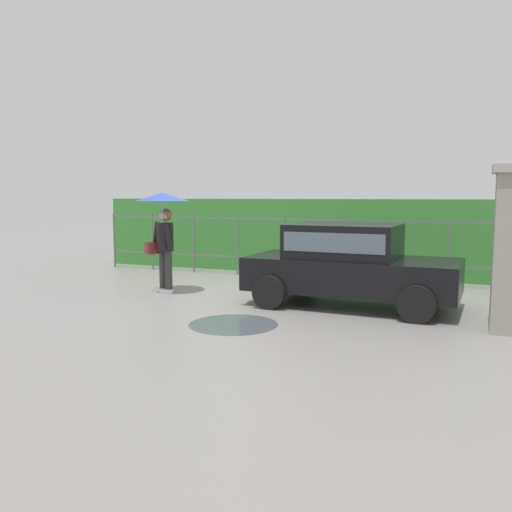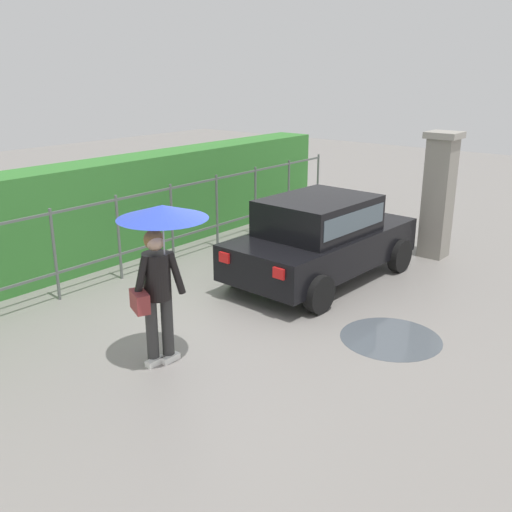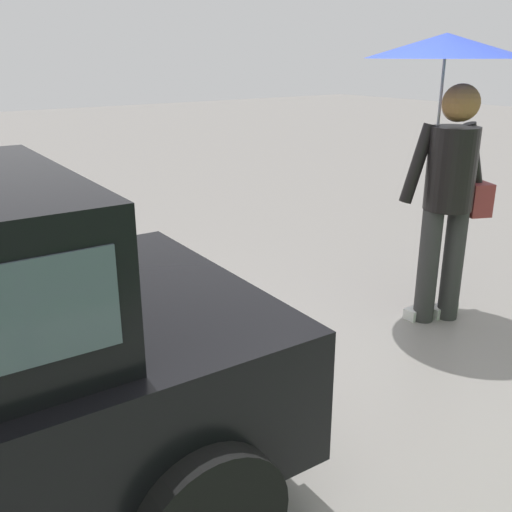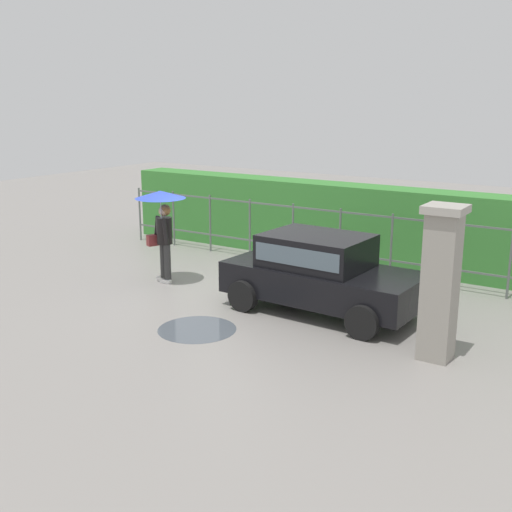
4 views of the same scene
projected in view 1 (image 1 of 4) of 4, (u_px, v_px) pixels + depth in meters
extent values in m
plane|color=gray|center=(241.00, 297.00, 10.37)|extent=(40.00, 40.00, 0.00)
cube|color=black|center=(352.00, 274.00, 9.47)|extent=(3.77, 1.80, 0.60)
cube|color=black|center=(344.00, 241.00, 9.46)|extent=(1.96, 1.52, 0.60)
cube|color=#4C5B66|center=(344.00, 240.00, 9.46)|extent=(1.81, 1.53, 0.33)
cylinder|color=black|center=(429.00, 287.00, 9.75)|extent=(0.61, 0.21, 0.60)
cylinder|color=black|center=(417.00, 304.00, 8.23)|extent=(0.61, 0.21, 0.60)
cylinder|color=black|center=(301.00, 279.00, 10.78)|extent=(0.61, 0.21, 0.60)
cylinder|color=black|center=(269.00, 292.00, 9.26)|extent=(0.61, 0.21, 0.60)
cube|color=red|center=(268.00, 258.00, 10.72)|extent=(0.07, 0.20, 0.16)
cube|color=red|center=(245.00, 264.00, 9.72)|extent=(0.07, 0.20, 0.16)
cylinder|color=#333333|center=(169.00, 272.00, 10.78)|extent=(0.15, 0.15, 0.86)
cylinder|color=#333333|center=(163.00, 271.00, 10.92)|extent=(0.15, 0.15, 0.86)
cube|color=white|center=(166.00, 291.00, 10.78)|extent=(0.26, 0.10, 0.08)
cube|color=white|center=(161.00, 290.00, 10.93)|extent=(0.26, 0.10, 0.08)
cylinder|color=black|center=(165.00, 237.00, 10.77)|extent=(0.34, 0.34, 0.58)
sphere|color=#DBAD89|center=(165.00, 216.00, 10.72)|extent=(0.22, 0.22, 0.22)
sphere|color=olive|center=(166.00, 215.00, 10.74)|extent=(0.25, 0.25, 0.25)
cylinder|color=black|center=(168.00, 236.00, 10.55)|extent=(0.24, 0.17, 0.56)
cylinder|color=black|center=(156.00, 235.00, 10.87)|extent=(0.24, 0.17, 0.56)
cylinder|color=#B2B2B7|center=(163.00, 220.00, 10.60)|extent=(0.02, 0.02, 0.77)
cone|color=blue|center=(162.00, 197.00, 10.55)|extent=(1.08, 1.08, 0.16)
cube|color=maroon|center=(153.00, 248.00, 10.90)|extent=(0.28, 0.38, 0.24)
cube|color=gray|center=(511.00, 254.00, 7.55)|extent=(0.48, 0.48, 2.30)
cylinder|color=#59605B|center=(114.00, 240.00, 14.67)|extent=(0.05, 0.05, 1.50)
cylinder|color=#59605B|center=(153.00, 242.00, 14.20)|extent=(0.05, 0.05, 1.50)
cylinder|color=#59605B|center=(194.00, 243.00, 13.74)|extent=(0.05, 0.05, 1.50)
cylinder|color=#59605B|center=(237.00, 245.00, 13.27)|extent=(0.05, 0.05, 1.50)
cylinder|color=#59605B|center=(284.00, 247.00, 12.81)|extent=(0.05, 0.05, 1.50)
cylinder|color=#59605B|center=(335.00, 249.00, 12.34)|extent=(0.05, 0.05, 1.50)
cylinder|color=#59605B|center=(389.00, 251.00, 11.87)|extent=(0.05, 0.05, 1.50)
cylinder|color=#59605B|center=(448.00, 253.00, 11.41)|extent=(0.05, 0.05, 1.50)
cylinder|color=#59605B|center=(512.00, 255.00, 10.94)|extent=(0.05, 0.05, 1.50)
cube|color=#59605B|center=(309.00, 220.00, 12.50)|extent=(11.24, 0.03, 0.04)
cube|color=#59605B|center=(309.00, 260.00, 12.61)|extent=(11.24, 0.03, 0.04)
cube|color=#387F33|center=(321.00, 236.00, 13.56)|extent=(12.24, 0.90, 1.90)
cylinder|color=#4C545B|center=(233.00, 324.00, 8.18)|extent=(1.39, 1.39, 0.00)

